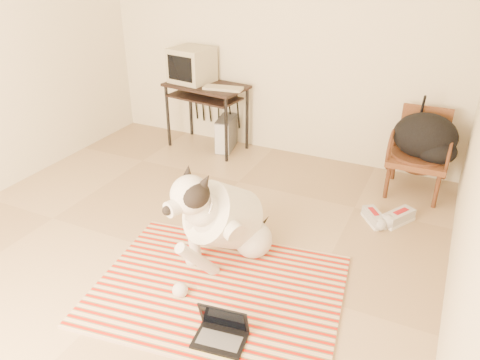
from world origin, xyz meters
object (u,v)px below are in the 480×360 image
Objects in this scene: crt_monitor at (192,65)px; rattan_chair at (419,153)px; laptop at (221,331)px; pc_tower at (226,134)px; backpack at (427,138)px; computer_desk at (206,94)px; dog at (223,219)px.

rattan_chair is at bearing -2.60° from crt_monitor.
pc_tower is (-1.30, 2.62, 0.11)m from laptop.
backpack is (2.55, -0.14, -0.38)m from crt_monitor.
crt_monitor is at bearing 165.87° from computer_desk.
crt_monitor is 2.56m from rattan_chair.
rattan_chair is (0.79, 2.49, 0.32)m from laptop.
crt_monitor is (-0.20, 0.05, 0.29)m from computer_desk.
crt_monitor reaches higher than rattan_chair.
laptop is 0.79× the size of pc_tower.
pc_tower reaches higher than laptop.
backpack is (2.14, -0.14, 0.37)m from pc_tower.
computer_desk is at bearing 178.40° from rattan_chair.
crt_monitor is at bearing 123.24° from laptop.
laptop is 0.58× the size of backpack.
backpack is (2.35, -0.09, -0.08)m from computer_desk.
crt_monitor is at bearing -178.75° from pc_tower.
laptop is at bearing -108.75° from backpack.
backpack is (0.84, 2.47, 0.48)m from laptop.
rattan_chair reaches higher than computer_desk.
pc_tower is at bearing 1.25° from crt_monitor.
dog is 2.10m from pc_tower.
pc_tower is 0.73× the size of backpack.
backpack reaches higher than computer_desk.
pc_tower is 0.54× the size of rattan_chair.
dog is 0.87m from laptop.
laptop is at bearing -63.64° from dog.
backpack is (1.21, 1.73, 0.21)m from dog.
computer_desk reaches higher than laptop.
pc_tower is (-0.93, 1.87, -0.16)m from dog.
dog is 2.17m from computer_desk.
rattan_chair is 0.17m from backpack.
backpack is at bearing -3.86° from pc_tower.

